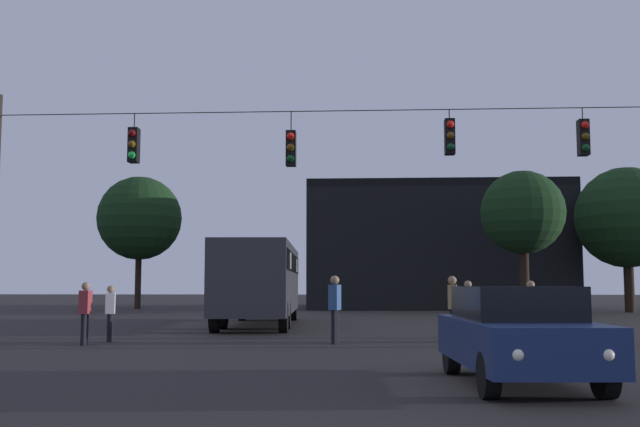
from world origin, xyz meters
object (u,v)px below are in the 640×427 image
(pedestrian_trailing, at_px, (453,304))
(tree_right_far, at_px, (139,218))
(pedestrian_far_side, at_px, (335,305))
(tree_behind_building, at_px, (626,218))
(city_bus, at_px, (260,276))
(tree_left_silhouette, at_px, (523,213))
(pedestrian_crossing_center, at_px, (85,310))
(car_near_right, at_px, (517,333))
(pedestrian_near_bus, at_px, (531,307))
(pedestrian_crossing_right, at_px, (110,310))
(pedestrian_crossing_left, at_px, (468,305))

(pedestrian_trailing, distance_m, tree_right_far, 31.51)
(pedestrian_far_side, distance_m, tree_right_far, 30.80)
(tree_right_far, bearing_deg, tree_behind_building, -8.37)
(city_bus, xyz_separation_m, pedestrian_far_side, (3.13, -8.50, -0.85))
(tree_left_silhouette, bearing_deg, pedestrian_trailing, -108.09)
(pedestrian_far_side, distance_m, tree_behind_building, 28.12)
(tree_right_far, bearing_deg, pedestrian_crossing_center, -75.59)
(tree_left_silhouette, xyz_separation_m, tree_behind_building, (6.63, 3.87, 0.07))
(car_near_right, bearing_deg, pedestrian_near_bus, 75.85)
(pedestrian_trailing, bearing_deg, pedestrian_crossing_right, -176.35)
(pedestrian_crossing_center, distance_m, tree_left_silhouette, 25.52)
(car_near_right, height_order, pedestrian_near_bus, pedestrian_near_bus)
(pedestrian_near_bus, distance_m, tree_right_far, 32.79)
(pedestrian_crossing_center, bearing_deg, tree_right_far, 104.41)
(car_near_right, bearing_deg, tree_right_far, 115.57)
(pedestrian_near_bus, bearing_deg, pedestrian_trailing, 176.26)
(pedestrian_crossing_left, bearing_deg, pedestrian_far_side, -147.89)
(pedestrian_far_side, distance_m, tree_left_silhouette, 21.52)
(pedestrian_crossing_left, bearing_deg, pedestrian_crossing_right, -168.62)
(pedestrian_crossing_center, distance_m, pedestrian_near_bus, 11.78)
(pedestrian_far_side, bearing_deg, car_near_right, -67.91)
(pedestrian_near_bus, distance_m, tree_left_silhouette, 19.08)
(pedestrian_near_bus, relative_size, pedestrian_far_side, 0.93)
(car_near_right, bearing_deg, pedestrian_trailing, 89.55)
(pedestrian_crossing_left, relative_size, pedestrian_crossing_right, 1.09)
(pedestrian_far_side, bearing_deg, tree_left_silhouette, 64.48)
(tree_behind_building, bearing_deg, pedestrian_far_side, -124.46)
(tree_left_silhouette, bearing_deg, pedestrian_crossing_center, -127.98)
(tree_left_silhouette, bearing_deg, pedestrian_near_bus, -101.83)
(pedestrian_crossing_left, bearing_deg, city_bus, 138.69)
(tree_left_silhouette, bearing_deg, car_near_right, -102.58)
(tree_behind_building, bearing_deg, car_near_right, -112.37)
(car_near_right, distance_m, pedestrian_crossing_right, 12.29)
(pedestrian_crossing_left, distance_m, pedestrian_trailing, 1.54)
(city_bus, height_order, pedestrian_crossing_right, city_bus)
(city_bus, distance_m, tree_left_silhouette, 16.49)
(pedestrian_near_bus, distance_m, pedestrian_far_side, 5.35)
(pedestrian_trailing, bearing_deg, car_near_right, -90.45)
(pedestrian_near_bus, bearing_deg, tree_behind_building, 64.67)
(city_bus, xyz_separation_m, car_near_right, (6.26, -16.20, -1.07))
(pedestrian_trailing, bearing_deg, pedestrian_crossing_center, -169.53)
(tree_right_far, bearing_deg, city_bus, -60.83)
(tree_right_far, bearing_deg, pedestrian_crossing_right, -74.48)
(tree_behind_building, relative_size, tree_right_far, 0.96)
(city_bus, height_order, pedestrian_crossing_left, city_bus)
(pedestrian_crossing_right, relative_size, pedestrian_far_side, 0.85)
(pedestrian_crossing_left, height_order, pedestrian_crossing_right, pedestrian_crossing_left)
(car_near_right, height_order, tree_left_silhouette, tree_left_silhouette)
(pedestrian_crossing_right, bearing_deg, pedestrian_trailing, 3.65)
(pedestrian_crossing_left, distance_m, tree_left_silhouette, 17.99)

